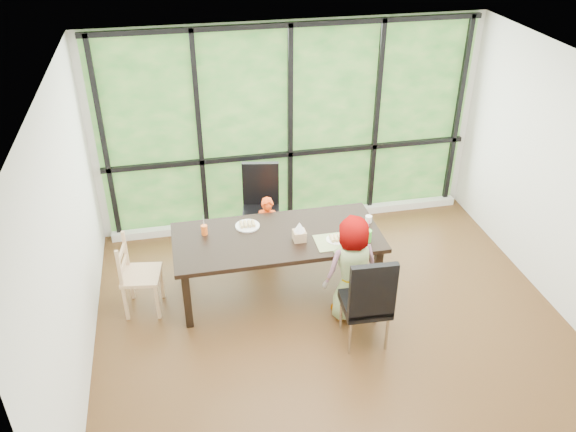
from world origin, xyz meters
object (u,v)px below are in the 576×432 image
object	(u,v)px
green_cup	(368,236)
white_mug	(369,219)
chair_interior_leather	(366,298)
child_toddler	(268,230)
chair_window_leather	(261,208)
child_older	(351,269)
chair_end_beech	(141,275)
tissue_box	(299,236)
dining_table	(278,263)
plate_near	(336,240)
orange_cup	(204,230)
plate_far	(247,226)

from	to	relation	value
green_cup	white_mug	size ratio (longest dim) A/B	1.74
chair_interior_leather	child_toddler	size ratio (longest dim) A/B	1.23
chair_window_leather	child_older	size ratio (longest dim) A/B	0.88
chair_end_beech	child_toddler	xyz separation A→B (m)	(1.50, 0.63, -0.01)
tissue_box	child_toddler	bearing A→B (deg)	106.29
dining_table	white_mug	xyz separation A→B (m)	(1.07, 0.07, 0.41)
chair_window_leather	green_cup	distance (m)	1.63
plate_near	tissue_box	size ratio (longest dim) A/B	1.57
orange_cup	green_cup	distance (m)	1.79
chair_interior_leather	chair_end_beech	world-z (taller)	chair_interior_leather
chair_interior_leather	plate_near	size ratio (longest dim) A/B	5.13
white_mug	tissue_box	distance (m)	0.88
chair_window_leather	chair_end_beech	distance (m)	1.78
chair_end_beech	orange_cup	size ratio (longest dim) A/B	8.04
orange_cup	dining_table	bearing A→B (deg)	-14.05
chair_window_leather	tissue_box	size ratio (longest dim) A/B	8.03
chair_end_beech	child_older	distance (m)	2.25
child_older	plate_far	xyz separation A→B (m)	(-0.97, 0.83, 0.15)
dining_table	chair_interior_leather	xyz separation A→B (m)	(0.71, -0.99, 0.17)
dining_table	white_mug	bearing A→B (deg)	3.66
child_older	plate_near	size ratio (longest dim) A/B	5.80
dining_table	child_older	world-z (taller)	child_older
child_toddler	tissue_box	world-z (taller)	child_toddler
child_older	green_cup	bearing A→B (deg)	-144.02
dining_table	orange_cup	distance (m)	0.91
dining_table	white_mug	distance (m)	1.15
chair_window_leather	chair_interior_leather	bearing A→B (deg)	-58.97
plate_far	child_older	bearing A→B (deg)	-40.49
child_older	orange_cup	xyz separation A→B (m)	(-1.45, 0.77, 0.20)
dining_table	green_cup	world-z (taller)	green_cup
dining_table	plate_near	xyz separation A→B (m)	(0.61, -0.22, 0.38)
child_older	orange_cup	bearing A→B (deg)	-37.39
child_older	plate_near	world-z (taller)	child_older
child_older	green_cup	size ratio (longest dim) A/B	8.88
plate_far	green_cup	xyz separation A→B (m)	(1.23, -0.56, 0.06)
orange_cup	tissue_box	xyz separation A→B (m)	(1.00, -0.33, 0.00)
plate_far	orange_cup	xyz separation A→B (m)	(-0.49, -0.06, 0.05)
child_older	orange_cup	size ratio (longest dim) A/B	10.91
chair_window_leather	white_mug	bearing A→B (deg)	-29.02
chair_interior_leather	child_older	bearing A→B (deg)	-82.74
orange_cup	plate_far	bearing A→B (deg)	6.93
chair_end_beech	child_older	bearing A→B (deg)	-95.99
green_cup	tissue_box	world-z (taller)	green_cup
chair_interior_leather	chair_end_beech	xyz separation A→B (m)	(-2.21, 0.97, -0.09)
chair_interior_leather	child_toddler	distance (m)	1.75
chair_window_leather	chair_interior_leather	distance (m)	2.09
dining_table	white_mug	size ratio (longest dim) A/B	28.95
child_toddler	orange_cup	xyz separation A→B (m)	(-0.78, -0.42, 0.37)
plate_near	orange_cup	distance (m)	1.45
chair_interior_leather	tissue_box	bearing A→B (deg)	-57.31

